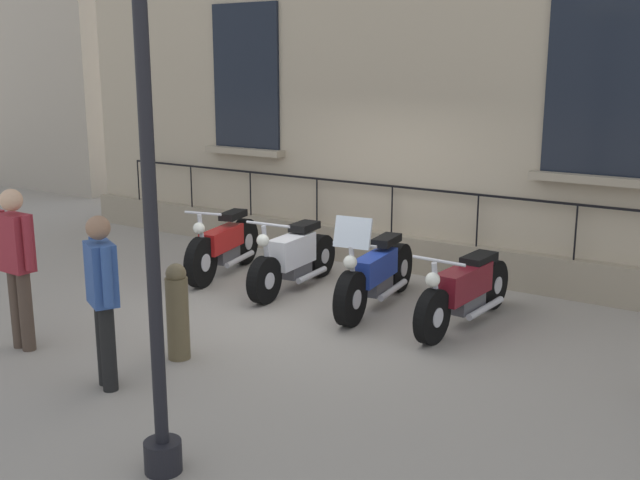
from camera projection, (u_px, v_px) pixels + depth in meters
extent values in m
plane|color=gray|center=(308.00, 307.00, 9.41)|extent=(60.00, 60.00, 0.00)
cube|color=gray|center=(392.00, 251.00, 11.11)|extent=(0.20, 12.49, 0.52)
cube|color=black|center=(600.00, 81.00, 9.10)|extent=(0.06, 1.30, 2.27)
cube|color=gray|center=(591.00, 179.00, 9.30)|extent=(0.24, 1.50, 0.10)
cube|color=black|center=(246.00, 77.00, 12.09)|extent=(0.06, 1.30, 2.27)
cube|color=gray|center=(244.00, 151.00, 12.29)|extent=(0.24, 1.50, 0.10)
cube|color=black|center=(392.00, 186.00, 10.86)|extent=(0.03, 10.49, 0.03)
cylinder|color=black|center=(138.00, 180.00, 13.79)|extent=(0.02, 0.02, 0.71)
cylinder|color=black|center=(191.00, 187.00, 13.07)|extent=(0.02, 0.02, 0.71)
cylinder|color=black|center=(250.00, 194.00, 12.36)|extent=(0.02, 0.02, 0.71)
cylinder|color=black|center=(317.00, 202.00, 11.65)|extent=(0.02, 0.02, 0.71)
cylinder|color=black|center=(392.00, 211.00, 10.94)|extent=(0.02, 0.02, 0.71)
cylinder|color=black|center=(477.00, 221.00, 10.22)|extent=(0.02, 0.02, 0.71)
cylinder|color=black|center=(576.00, 233.00, 9.51)|extent=(0.02, 0.02, 0.71)
cylinder|color=black|center=(201.00, 262.00, 10.17)|extent=(0.70, 0.29, 0.69)
cylinder|color=silver|center=(201.00, 262.00, 10.17)|extent=(0.27, 0.21, 0.24)
cylinder|color=black|center=(244.00, 241.00, 11.37)|extent=(0.70, 0.29, 0.69)
cylinder|color=silver|center=(244.00, 241.00, 11.37)|extent=(0.27, 0.21, 0.24)
cube|color=red|center=(222.00, 239.00, 10.68)|extent=(0.92, 0.45, 0.30)
cube|color=#4C4C51|center=(226.00, 253.00, 10.83)|extent=(0.57, 0.32, 0.24)
cube|color=black|center=(233.00, 215.00, 10.95)|extent=(0.54, 0.33, 0.10)
cylinder|color=silver|center=(202.00, 238.00, 10.14)|extent=(0.17, 0.09, 0.66)
cylinder|color=silver|center=(203.00, 213.00, 10.12)|extent=(0.16, 0.54, 0.04)
sphere|color=white|center=(199.00, 228.00, 10.05)|extent=(0.16, 0.16, 0.16)
cylinder|color=silver|center=(240.00, 259.00, 10.96)|extent=(0.80, 0.26, 0.08)
cylinder|color=black|center=(264.00, 280.00, 9.49)|extent=(0.61, 0.20, 0.60)
cylinder|color=silver|center=(264.00, 280.00, 9.49)|extent=(0.22, 0.19, 0.21)
cylinder|color=black|center=(320.00, 255.00, 10.71)|extent=(0.61, 0.20, 0.60)
cylinder|color=silver|center=(320.00, 255.00, 10.71)|extent=(0.22, 0.19, 0.21)
cube|color=silver|center=(292.00, 251.00, 10.00)|extent=(0.81, 0.35, 0.39)
cube|color=#4C4C51|center=(296.00, 268.00, 10.15)|extent=(0.49, 0.27, 0.21)
cube|color=black|center=(304.00, 227.00, 10.22)|extent=(0.46, 0.29, 0.10)
cylinder|color=silver|center=(266.00, 252.00, 9.45)|extent=(0.16, 0.07, 0.70)
cylinder|color=silver|center=(268.00, 224.00, 9.42)|extent=(0.09, 0.63, 0.04)
sphere|color=white|center=(263.00, 240.00, 9.36)|extent=(0.16, 0.16, 0.16)
cylinder|color=silver|center=(312.00, 275.00, 10.22)|extent=(0.72, 0.14, 0.08)
cylinder|color=black|center=(351.00, 299.00, 8.67)|extent=(0.66, 0.23, 0.64)
cylinder|color=silver|center=(351.00, 299.00, 8.67)|extent=(0.24, 0.20, 0.22)
cylinder|color=black|center=(399.00, 267.00, 10.00)|extent=(0.66, 0.23, 0.64)
cylinder|color=silver|center=(399.00, 267.00, 10.00)|extent=(0.24, 0.20, 0.22)
cube|color=#1E389E|center=(375.00, 267.00, 9.25)|extent=(0.93, 0.36, 0.32)
cube|color=#4C4C51|center=(378.00, 283.00, 9.39)|extent=(0.57, 0.26, 0.22)
cube|color=black|center=(387.00, 240.00, 9.51)|extent=(0.53, 0.28, 0.10)
cylinder|color=silver|center=(353.00, 272.00, 8.65)|extent=(0.17, 0.08, 0.63)
cylinder|color=silver|center=(355.00, 244.00, 8.62)|extent=(0.10, 0.54, 0.04)
sphere|color=white|center=(350.00, 262.00, 8.56)|extent=(0.16, 0.16, 0.16)
cylinder|color=silver|center=(393.00, 290.00, 9.51)|extent=(0.82, 0.18, 0.08)
cube|color=silver|center=(353.00, 233.00, 8.53)|extent=(0.18, 0.45, 0.36)
cylinder|color=black|center=(432.00, 316.00, 8.11)|extent=(0.62, 0.17, 0.61)
cylinder|color=silver|center=(432.00, 316.00, 8.11)|extent=(0.22, 0.17, 0.21)
cylinder|color=black|center=(493.00, 284.00, 9.29)|extent=(0.62, 0.17, 0.61)
cylinder|color=silver|center=(493.00, 284.00, 9.29)|extent=(0.22, 0.17, 0.21)
cube|color=maroon|center=(463.00, 282.00, 8.61)|extent=(0.96, 0.34, 0.35)
cube|color=#4C4C51|center=(466.00, 301.00, 8.75)|extent=(0.58, 0.26, 0.21)
cube|color=black|center=(479.00, 259.00, 8.87)|extent=(0.55, 0.28, 0.10)
cylinder|color=silver|center=(435.00, 289.00, 8.08)|extent=(0.16, 0.07, 0.60)
cylinder|color=silver|center=(439.00, 261.00, 8.05)|extent=(0.07, 0.62, 0.04)
sphere|color=white|center=(433.00, 280.00, 8.00)|extent=(0.16, 0.16, 0.16)
cylinder|color=silver|center=(485.00, 308.00, 8.83)|extent=(0.86, 0.13, 0.08)
cylinder|color=black|center=(163.00, 456.00, 5.59)|extent=(0.28, 0.28, 0.24)
cylinder|color=black|center=(150.00, 210.00, 5.17)|extent=(0.10, 0.10, 3.94)
cylinder|color=brown|center=(178.00, 318.00, 7.67)|extent=(0.23, 0.23, 0.85)
sphere|color=brown|center=(176.00, 274.00, 7.56)|extent=(0.21, 0.21, 0.21)
cylinder|color=#47382D|center=(26.00, 311.00, 7.89)|extent=(0.14, 0.14, 0.85)
cylinder|color=#47382D|center=(17.00, 309.00, 7.98)|extent=(0.14, 0.14, 0.85)
cube|color=maroon|center=(15.00, 243.00, 7.77)|extent=(0.23, 0.36, 0.60)
sphere|color=tan|center=(11.00, 200.00, 7.67)|extent=(0.23, 0.23, 0.23)
cylinder|color=maroon|center=(28.00, 243.00, 7.64)|extent=(0.09, 0.09, 0.57)
cylinder|color=maroon|center=(2.00, 237.00, 7.89)|extent=(0.09, 0.09, 0.57)
cylinder|color=black|center=(104.00, 343.00, 7.05)|extent=(0.14, 0.14, 0.81)
cylinder|color=black|center=(108.00, 349.00, 6.92)|extent=(0.14, 0.14, 0.81)
cube|color=#2D4C8C|center=(101.00, 274.00, 6.83)|extent=(0.36, 0.42, 0.57)
sphere|color=#8C664C|center=(98.00, 228.00, 6.73)|extent=(0.22, 0.22, 0.22)
cylinder|color=#2D4C8C|center=(95.00, 265.00, 7.01)|extent=(0.09, 0.09, 0.54)
cylinder|color=#2D4C8C|center=(107.00, 277.00, 6.63)|extent=(0.09, 0.09, 0.54)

